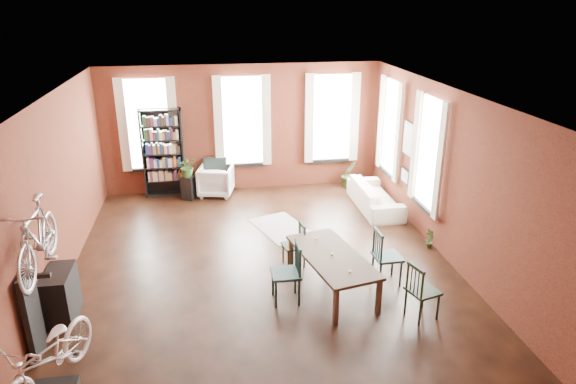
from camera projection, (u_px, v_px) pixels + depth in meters
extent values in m
plane|color=black|center=(265.00, 272.00, 9.40)|extent=(9.00, 9.00, 0.00)
cube|color=silver|center=(261.00, 98.00, 8.26)|extent=(7.00, 9.00, 0.04)
cube|color=#4B1C12|center=(243.00, 128.00, 12.98)|extent=(7.00, 0.04, 3.20)
cube|color=#4B1C12|center=(320.00, 362.00, 4.68)|extent=(7.00, 0.04, 3.20)
cube|color=#4B1C12|center=(49.00, 203.00, 8.31)|extent=(0.04, 9.00, 3.20)
cube|color=#4B1C12|center=(453.00, 179.00, 9.36)|extent=(0.04, 9.00, 3.20)
cube|color=white|center=(148.00, 124.00, 12.54)|extent=(1.00, 0.04, 2.20)
cube|color=beige|center=(148.00, 125.00, 12.48)|extent=(1.40, 0.06, 2.30)
cube|color=white|center=(242.00, 121.00, 12.88)|extent=(1.00, 0.04, 2.20)
cube|color=beige|center=(243.00, 122.00, 12.82)|extent=(1.40, 0.06, 2.30)
cube|color=white|center=(331.00, 118.00, 13.23)|extent=(1.00, 0.04, 2.20)
cube|color=beige|center=(332.00, 118.00, 13.16)|extent=(1.40, 0.06, 2.30)
cube|color=white|center=(430.00, 154.00, 10.20)|extent=(0.04, 1.00, 2.20)
cube|color=beige|center=(427.00, 154.00, 10.19)|extent=(0.06, 1.40, 2.30)
cube|color=white|center=(392.00, 128.00, 12.23)|extent=(0.04, 1.00, 2.20)
cube|color=beige|center=(389.00, 128.00, 12.22)|extent=(0.06, 1.40, 2.30)
cube|color=black|center=(409.00, 139.00, 11.22)|extent=(0.04, 0.55, 0.75)
cube|color=black|center=(406.00, 176.00, 11.52)|extent=(0.04, 0.45, 0.35)
cube|color=#46372A|center=(332.00, 273.00, 8.71)|extent=(1.30, 2.12, 0.67)
cube|color=#183335|center=(286.00, 273.00, 8.35)|extent=(0.47, 0.47, 1.02)
cube|color=black|center=(294.00, 245.00, 9.49)|extent=(0.44, 0.44, 0.83)
cube|color=#1D2E1B|center=(423.00, 291.00, 7.93)|extent=(0.54, 0.54, 0.93)
cube|color=#193738|center=(387.00, 256.00, 8.91)|extent=(0.48, 0.48, 1.00)
cube|color=black|center=(163.00, 153.00, 12.68)|extent=(1.00, 0.32, 2.20)
imported|color=silver|center=(216.00, 179.00, 12.92)|extent=(0.96, 0.92, 0.84)
imported|color=beige|center=(375.00, 192.00, 12.10)|extent=(0.61, 2.08, 0.81)
cube|color=black|center=(282.00, 228.00, 11.18)|extent=(1.39, 1.73, 0.01)
cube|color=black|center=(32.00, 315.00, 7.00)|extent=(0.16, 0.60, 1.30)
cube|color=black|center=(61.00, 295.00, 7.94)|extent=(0.40, 0.80, 0.80)
cube|color=black|center=(188.00, 188.00, 12.70)|extent=(0.38, 0.38, 0.58)
imported|color=#2F5321|center=(348.00, 181.00, 13.53)|extent=(0.59, 0.80, 0.32)
imported|color=#2F5723|center=(429.00, 245.00, 10.27)|extent=(0.37, 0.45, 0.14)
imported|color=silver|center=(43.00, 328.00, 6.04)|extent=(0.92, 1.11, 1.81)
imported|color=#A5A8AD|center=(32.00, 215.00, 6.51)|extent=(0.47, 1.00, 1.66)
imported|color=#325B24|center=(188.00, 169.00, 12.53)|extent=(0.50, 0.55, 0.41)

